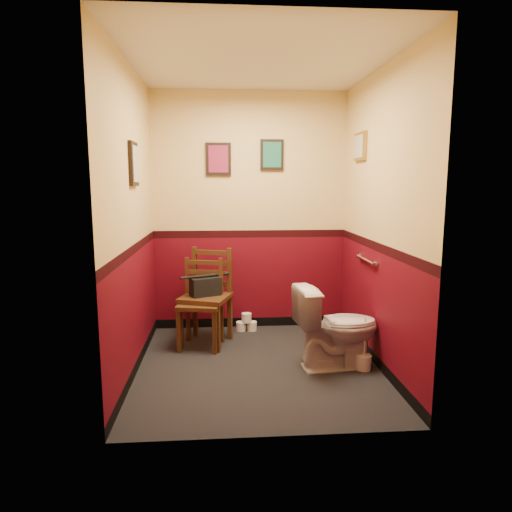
# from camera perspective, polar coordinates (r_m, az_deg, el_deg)

# --- Properties ---
(floor) EXTENTS (2.20, 2.40, 0.00)m
(floor) POSITION_cam_1_polar(r_m,az_deg,el_deg) (4.37, 0.25, -13.60)
(floor) COLOR black
(floor) RESTS_ON ground
(ceiling) EXTENTS (2.20, 2.40, 0.00)m
(ceiling) POSITION_cam_1_polar(r_m,az_deg,el_deg) (4.16, 0.28, 23.23)
(ceiling) COLOR silver
(ceiling) RESTS_ON ground
(wall_back) EXTENTS (2.20, 0.00, 2.70)m
(wall_back) POSITION_cam_1_polar(r_m,az_deg,el_deg) (5.24, -0.79, 5.42)
(wall_back) COLOR #520712
(wall_back) RESTS_ON ground
(wall_front) EXTENTS (2.20, 0.00, 2.70)m
(wall_front) POSITION_cam_1_polar(r_m,az_deg,el_deg) (2.86, 2.20, 2.37)
(wall_front) COLOR #520712
(wall_front) RESTS_ON ground
(wall_left) EXTENTS (0.00, 2.40, 2.70)m
(wall_left) POSITION_cam_1_polar(r_m,az_deg,el_deg) (4.11, -15.26, 4.10)
(wall_left) COLOR #520712
(wall_left) RESTS_ON ground
(wall_right) EXTENTS (0.00, 2.40, 2.70)m
(wall_right) POSITION_cam_1_polar(r_m,az_deg,el_deg) (4.28, 15.17, 4.29)
(wall_right) COLOR #520712
(wall_right) RESTS_ON ground
(grab_bar) EXTENTS (0.05, 0.56, 0.06)m
(grab_bar) POSITION_cam_1_polar(r_m,az_deg,el_deg) (4.55, 13.56, -0.46)
(grab_bar) COLOR silver
(grab_bar) RESTS_ON wall_right
(framed_print_back_a) EXTENTS (0.28, 0.04, 0.36)m
(framed_print_back_a) POSITION_cam_1_polar(r_m,az_deg,el_deg) (5.20, -4.72, 11.98)
(framed_print_back_a) COLOR black
(framed_print_back_a) RESTS_ON wall_back
(framed_print_back_b) EXTENTS (0.26, 0.04, 0.34)m
(framed_print_back_b) POSITION_cam_1_polar(r_m,az_deg,el_deg) (5.24, 2.01, 12.53)
(framed_print_back_b) COLOR black
(framed_print_back_b) RESTS_ON wall_back
(framed_print_left) EXTENTS (0.04, 0.30, 0.38)m
(framed_print_left) POSITION_cam_1_polar(r_m,az_deg,el_deg) (4.19, -15.01, 11.05)
(framed_print_left) COLOR black
(framed_print_left) RESTS_ON wall_left
(framed_print_right) EXTENTS (0.04, 0.34, 0.28)m
(framed_print_right) POSITION_cam_1_polar(r_m,az_deg,el_deg) (4.84, 12.88, 13.19)
(framed_print_right) COLOR olive
(framed_print_right) RESTS_ON wall_right
(toilet) EXTENTS (0.82, 0.52, 0.76)m
(toilet) POSITION_cam_1_polar(r_m,az_deg,el_deg) (4.29, 10.06, -8.77)
(toilet) COLOR white
(toilet) RESTS_ON floor
(toilet_brush) EXTENTS (0.14, 0.14, 0.49)m
(toilet_brush) POSITION_cam_1_polar(r_m,az_deg,el_deg) (4.38, 13.32, -12.68)
(toilet_brush) COLOR silver
(toilet_brush) RESTS_ON floor
(chair_left) EXTENTS (0.50, 0.50, 0.91)m
(chair_left) POSITION_cam_1_polar(r_m,az_deg,el_deg) (4.77, -6.85, -5.89)
(chair_left) COLOR #412713
(chair_left) RESTS_ON floor
(chair_right) EXTENTS (0.60, 0.60, 1.00)m
(chair_right) POSITION_cam_1_polar(r_m,az_deg,el_deg) (4.85, -6.14, -5.05)
(chair_right) COLOR #412713
(chair_right) RESTS_ON floor
(handbag) EXTENTS (0.34, 0.26, 0.22)m
(handbag) POSITION_cam_1_polar(r_m,az_deg,el_deg) (4.79, -6.35, -3.79)
(handbag) COLOR black
(handbag) RESTS_ON chair_right
(tp_stack) EXTENTS (0.24, 0.12, 0.21)m
(tp_stack) POSITION_cam_1_polar(r_m,az_deg,el_deg) (5.32, -1.20, -8.41)
(tp_stack) COLOR silver
(tp_stack) RESTS_ON floor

